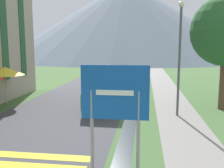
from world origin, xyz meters
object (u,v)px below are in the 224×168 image
Objects in this scene: parked_car_near at (105,92)px; streetlamp at (180,50)px; parked_car_far at (118,74)px; cafe_umbrella_rear_yellow at (5,71)px; road_sign at (115,103)px.

streetlamp is (3.95, -1.20, 2.43)m from parked_car_near.
streetlamp is at bearing -68.59° from parked_car_far.
cafe_umbrella_rear_yellow is 10.28m from streetlamp.
road_sign is at bearing -111.18° from streetlamp.
cafe_umbrella_rear_yellow is (-6.17, 0.00, 1.14)m from parked_car_near.
road_sign reaches higher than cafe_umbrella_rear_yellow.
road_sign is at bearing -44.85° from cafe_umbrella_rear_yellow.
streetlamp is at bearing -6.75° from cafe_umbrella_rear_yellow.
parked_car_far is 0.75× the size of streetlamp.
parked_car_near is at bearing -88.33° from parked_car_far.
parked_car_far is at bearing 91.67° from parked_car_near.
road_sign is 1.32× the size of cafe_umbrella_rear_yellow.
parked_car_far is at bearing 95.81° from road_sign.
road_sign is at bearing -84.19° from parked_car_far.
cafe_umbrella_rear_yellow is 0.40× the size of streetlamp.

